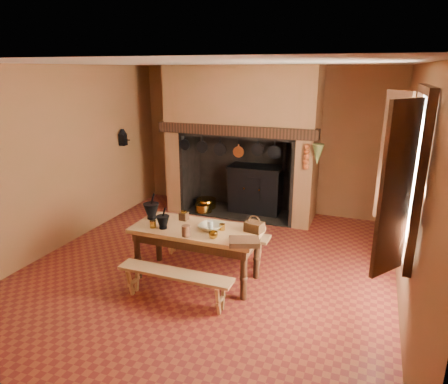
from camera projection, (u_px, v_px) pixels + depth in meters
name	position (u px, v px, depth m)	size (l,w,h in m)	color
floor	(210.00, 266.00, 5.76)	(5.50, 5.50, 0.00)	maroon
ceiling	(208.00, 63.00, 4.93)	(5.50, 5.50, 0.00)	silver
back_wall	(264.00, 140.00, 7.81)	(5.00, 0.02, 2.80)	brown
wall_left	(61.00, 158.00, 6.19)	(0.02, 5.50, 2.80)	brown
wall_right	(413.00, 192.00, 4.50)	(0.02, 5.50, 2.80)	brown
wall_front	(63.00, 261.00, 2.89)	(5.00, 0.02, 2.80)	brown
chimney_breast	(242.00, 121.00, 7.39)	(2.95, 0.96, 2.80)	brown
iron_range	(256.00, 189.00, 7.82)	(1.12, 0.55, 1.60)	black
hearth_pans	(205.00, 205.00, 8.07)	(0.51, 0.62, 0.20)	#B38429
hanging_pans	(231.00, 149.00, 7.09)	(1.92, 0.29, 0.27)	black
onion_string	(306.00, 157.00, 6.63)	(0.12, 0.10, 0.46)	#A0481D
herb_bunch	(318.00, 155.00, 6.55)	(0.20, 0.20, 0.35)	#59632F
window	(404.00, 173.00, 4.11)	(0.39, 1.75, 1.76)	white
wall_coffee_mill	(123.00, 136.00, 7.52)	(0.23, 0.16, 0.31)	black
work_table	(197.00, 236.00, 5.27)	(1.69, 0.75, 0.73)	tan
bench_front	(175.00, 280.00, 4.79)	(1.45, 0.25, 0.41)	tan
bench_back	(213.00, 238.00, 5.86)	(1.68, 0.29, 0.47)	tan
mortar_large	(151.00, 210.00, 5.53)	(0.22, 0.22, 0.37)	black
mortar_small	(163.00, 221.00, 5.19)	(0.17, 0.17, 0.30)	black
coffee_grinder	(184.00, 216.00, 5.50)	(0.14, 0.11, 0.16)	#3C1D13
brass_mug_a	(153.00, 224.00, 5.24)	(0.08, 0.08, 0.10)	#B38429
brass_mug_b	(222.00, 227.00, 5.16)	(0.08, 0.08, 0.08)	#B38429
mixing_bowl	(211.00, 227.00, 5.17)	(0.31, 0.31, 0.08)	beige
stoneware_crock	(186.00, 231.00, 4.96)	(0.11, 0.11, 0.14)	#512F1E
glass_jar	(210.00, 226.00, 5.13)	(0.08, 0.08, 0.13)	beige
wicker_basket	(254.00, 226.00, 5.11)	(0.26, 0.21, 0.22)	#452914
wooden_tray	(244.00, 242.00, 4.74)	(0.36, 0.26, 0.06)	#3C1D13
brass_cup	(213.00, 235.00, 4.90)	(0.11, 0.11, 0.09)	#B38429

